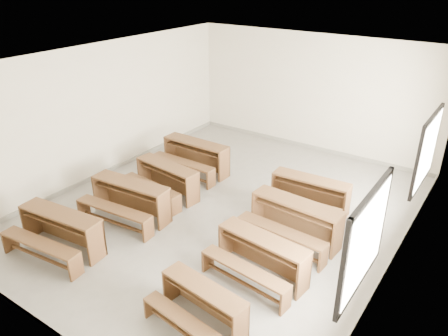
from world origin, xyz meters
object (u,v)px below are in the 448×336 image
Objects in this scene: desk_set_2 at (166,178)px; desk_set_6 at (295,218)px; desk_set_3 at (195,155)px; desk_set_7 at (309,192)px; desk_set_4 at (202,303)px; desk_set_5 at (261,254)px; desk_set_0 at (60,229)px; desk_set_1 at (129,197)px.

desk_set_6 is (3.20, 0.04, 0.03)m from desk_set_2.
desk_set_7 is (3.18, -0.14, -0.03)m from desk_set_3.
desk_set_6 is (0.14, 2.71, 0.09)m from desk_set_4.
desk_set_2 is 1.01× the size of desk_set_5.
desk_set_0 is at bearing -131.91° from desk_set_7.
desk_set_7 is at bearing -2.08° from desk_set_3.
desk_set_3 reaches higher than desk_set_6.
desk_set_6 is at bearing 6.76° from desk_set_2.
desk_set_3 reaches higher than desk_set_4.
desk_set_4 is at bearing -90.64° from desk_set_5.
desk_set_5 is at bearing -87.11° from desk_set_7.
desk_set_7 is (2.97, 1.20, 0.00)m from desk_set_2.
desk_set_0 is at bearing -89.02° from desk_set_3.
desk_set_3 is at bearing 148.78° from desk_set_5.
desk_set_0 is 0.98× the size of desk_set_6.
desk_set_6 is (-0.02, 1.29, 0.03)m from desk_set_5.
desk_set_3 reaches higher than desk_set_1.
desk_set_1 is 3.20m from desk_set_5.
desk_set_2 is 1.02× the size of desk_set_7.
desk_set_0 is 1.04× the size of desk_set_5.
desk_set_0 is 1.03× the size of desk_set_2.
desk_set_4 is 3.88m from desk_set_7.
desk_set_2 is at bearing 80.00° from desk_set_0.
desk_set_0 is 2.70m from desk_set_2.
desk_set_2 is at bearing 164.58° from desk_set_5.
desk_set_0 is 1.05× the size of desk_set_7.
desk_set_6 is at bearing 32.77° from desk_set_0.
desk_set_1 is 1.15m from desk_set_2.
desk_set_1 is 2.50m from desk_set_3.
desk_set_3 is at bearing 90.45° from desk_set_1.
desk_set_4 is (3.27, -4.02, -0.09)m from desk_set_3.
desk_set_3 is at bearing 174.49° from desk_set_7.
desk_set_4 is at bearing -5.87° from desk_set_0.
desk_set_4 is (3.24, 0.02, -0.07)m from desk_set_0.
desk_set_3 reaches higher than desk_set_0.
desk_set_0 is 5.01m from desk_set_7.
desk_set_7 is at bearing 33.57° from desk_set_1.
desk_set_2 is 0.95× the size of desk_set_6.
desk_set_2 is (-0.02, 1.15, -0.03)m from desk_set_1.
desk_set_4 is 1.43m from desk_set_5.
desk_set_6 is at bearing 96.84° from desk_set_5.
desk_set_7 is (2.95, 2.35, -0.03)m from desk_set_1.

